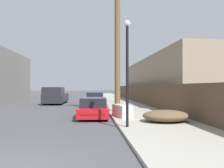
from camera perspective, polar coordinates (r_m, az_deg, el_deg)
sidewalk_curb at (r=28.42m, az=1.18°, el=-4.36°), size 4.20×63.00×0.12m
discarded_fridge at (r=12.63m, az=2.66°, el=-7.01°), size 1.01×1.76×0.71m
parked_sports_car_red at (r=13.45m, az=-4.79°, el=-6.28°), size 1.91×4.51×1.19m
car_parked_mid at (r=21.80m, az=-4.75°, el=-4.00°), size 2.05×4.36×1.31m
pickup_truck at (r=24.29m, az=-14.57°, el=-2.95°), size 2.16×5.34×1.82m
utility_pole at (r=15.85m, az=1.43°, el=10.29°), size 1.80×0.40×9.38m
street_lamp at (r=9.42m, az=4.00°, el=5.04°), size 0.26×0.26×4.59m
brush_pile at (r=11.19m, az=13.87°, el=-8.07°), size 2.30×1.85×0.58m
wooden_fence at (r=24.11m, az=7.08°, el=-2.60°), size 0.08×35.84×1.90m
building_right_house at (r=26.18m, az=14.68°, el=0.77°), size 6.00×21.34×5.07m
pedestrian at (r=25.04m, az=1.34°, el=-2.65°), size 0.34×0.34×1.75m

